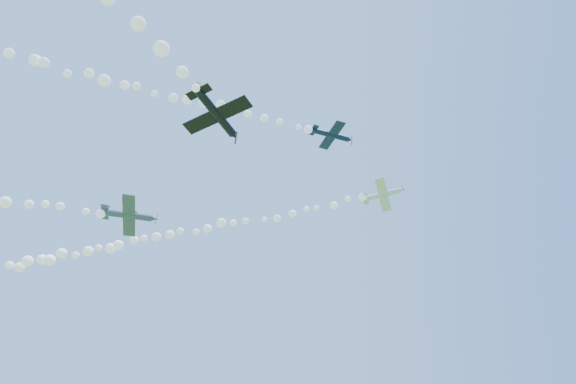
{
  "coord_description": "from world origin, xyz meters",
  "views": [
    {
      "loc": [
        5.82,
        -60.75,
        2.0
      ],
      "look_at": [
        6.03,
        -9.31,
        46.33
      ],
      "focal_mm": 30.0,
      "sensor_mm": 36.0,
      "label": 1
    }
  ],
  "objects_px": {
    "plane_navy": "(332,135)",
    "plane_black": "(217,114)",
    "plane_grey": "(129,215)",
    "plane_white": "(383,194)"
  },
  "relations": [
    {
      "from": "plane_navy",
      "to": "plane_black",
      "type": "bearing_deg",
      "value": -152.94
    },
    {
      "from": "plane_white",
      "to": "plane_black",
      "type": "height_order",
      "value": "plane_white"
    },
    {
      "from": "plane_navy",
      "to": "plane_black",
      "type": "xyz_separation_m",
      "value": [
        -13.44,
        -13.46,
        -11.65
      ]
    },
    {
      "from": "plane_white",
      "to": "plane_navy",
      "type": "xyz_separation_m",
      "value": [
        -8.25,
        -9.46,
        2.82
      ]
    },
    {
      "from": "plane_navy",
      "to": "plane_black",
      "type": "relative_size",
      "value": 0.9
    },
    {
      "from": "plane_black",
      "to": "plane_white",
      "type": "bearing_deg",
      "value": -13.92
    },
    {
      "from": "plane_navy",
      "to": "plane_black",
      "type": "height_order",
      "value": "plane_navy"
    },
    {
      "from": "plane_navy",
      "to": "plane_black",
      "type": "distance_m",
      "value": 22.3
    },
    {
      "from": "plane_grey",
      "to": "plane_black",
      "type": "relative_size",
      "value": 1.13
    },
    {
      "from": "plane_grey",
      "to": "plane_black",
      "type": "height_order",
      "value": "plane_grey"
    }
  ]
}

